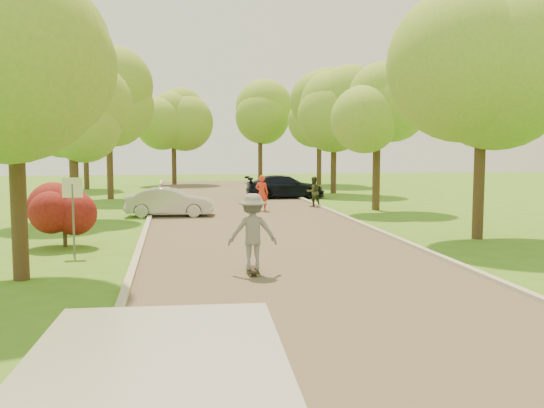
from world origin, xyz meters
TOP-DOWN VIEW (x-y plane):
  - ground at (0.00, 0.00)m, footprint 100.00×100.00m
  - road at (0.00, 8.00)m, footprint 8.00×60.00m
  - curb_left at (-4.05, 8.00)m, footprint 0.18×60.00m
  - curb_right at (4.05, 8.00)m, footprint 0.18×60.00m
  - street_sign at (-5.80, 4.00)m, footprint 0.55×0.06m
  - red_shrub at (-6.30, 5.50)m, footprint 1.70×1.70m
  - tree_l_mida at (-6.30, 1.00)m, footprint 4.71×4.60m
  - tree_l_midb at (-6.81, 12.00)m, footprint 4.30×4.20m
  - tree_l_far at (-6.39, 22.00)m, footprint 4.92×4.80m
  - tree_r_mida at (7.02, 5.00)m, footprint 5.13×5.00m
  - tree_r_midb at (6.60, 14.00)m, footprint 4.51×4.40m
  - tree_r_far at (7.23, 24.00)m, footprint 5.33×5.20m
  - tree_bg_a at (-8.78, 30.00)m, footprint 5.12×5.00m
  - tree_bg_b at (8.22, 32.00)m, footprint 5.12×5.00m
  - tree_bg_c at (-2.79, 34.00)m, footprint 4.92×4.80m
  - tree_bg_d at (4.22, 36.00)m, footprint 5.12×5.00m
  - silver_sedan at (-3.22, 12.96)m, footprint 3.86×1.67m
  - dark_sedan at (3.30, 20.87)m, footprint 4.56×1.86m
  - longboard at (-1.20, 0.77)m, footprint 0.30×0.94m
  - skateboarder at (-1.20, 0.77)m, footprint 1.20×0.72m
  - person_striped at (1.00, 14.36)m, footprint 0.73×0.62m
  - person_olive at (3.80, 15.86)m, footprint 0.87×0.76m

SIDE VIEW (x-z plane):
  - ground at x=0.00m, z-range 0.00..0.00m
  - road at x=0.00m, z-range 0.00..0.01m
  - curb_left at x=-4.05m, z-range 0.00..0.12m
  - curb_right at x=4.05m, z-range 0.00..0.12m
  - longboard at x=-1.20m, z-range 0.05..0.16m
  - silver_sedan at x=-3.22m, z-range 0.00..1.23m
  - dark_sedan at x=3.30m, z-range 0.00..1.32m
  - person_olive at x=3.80m, z-range 0.00..1.50m
  - person_striped at x=1.00m, z-range 0.00..1.68m
  - skateboarder at x=-1.20m, z-range 0.12..1.93m
  - red_shrub at x=-6.30m, z-range 0.12..2.07m
  - street_sign at x=-5.80m, z-range 0.48..2.65m
  - tree_l_midb at x=-6.81m, z-range 1.28..7.89m
  - tree_r_midb at x=6.60m, z-range 1.38..8.38m
  - tree_bg_c at x=-2.79m, z-range 1.35..8.69m
  - tree_l_mida at x=-6.30m, z-range 1.48..8.87m
  - tree_bg_a at x=-8.78m, z-range 1.45..9.18m
  - tree_bg_d at x=4.22m, z-range 1.45..9.18m
  - tree_l_far at x=-6.39m, z-range 1.57..9.36m
  - tree_r_mida at x=7.02m, z-range 1.56..9.51m
  - tree_bg_b at x=8.22m, z-range 1.56..9.51m
  - tree_r_far at x=7.23m, z-range 1.66..10.00m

